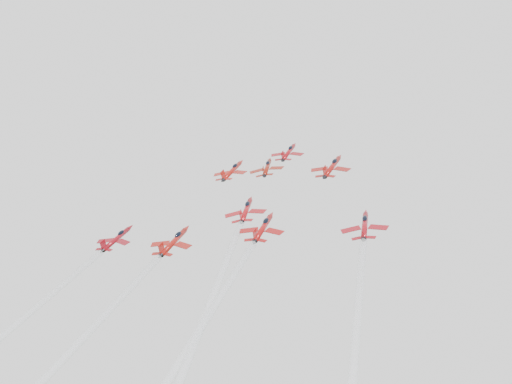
% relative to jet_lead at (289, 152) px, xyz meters
% --- Properties ---
extents(jet_lead, '(9.09, 11.32, 8.23)m').
position_rel_jet_lead_xyz_m(jet_lead, '(0.00, 0.00, 0.00)').
color(jet_lead, '#A00F15').
extents(jet_row2_left, '(9.57, 11.92, 8.67)m').
position_rel_jet_lead_xyz_m(jet_row2_left, '(-12.83, -8.06, -5.65)').
color(jet_row2_left, '#B01910').
extents(jet_row2_center, '(9.03, 11.25, 8.18)m').
position_rel_jet_lead_xyz_m(jet_row2_center, '(-3.38, -7.62, -5.34)').
color(jet_row2_center, maroon).
extents(jet_row2_right, '(10.11, 12.60, 9.16)m').
position_rel_jet_lead_xyz_m(jet_row2_right, '(13.78, -9.58, -6.71)').
color(jet_row2_right, '#A3140F').
extents(jet_center, '(9.63, 86.55, 61.16)m').
position_rel_jet_lead_xyz_m(jet_center, '(-1.87, -65.08, -45.67)').
color(jet_center, '#B01015').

